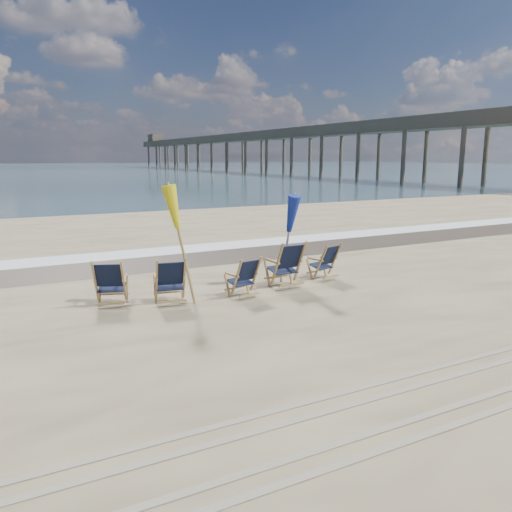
# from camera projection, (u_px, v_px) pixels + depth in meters

# --- Properties ---
(ocean) EXTENTS (400.00, 400.00, 0.00)m
(ocean) POSITION_uv_depth(u_px,v_px,m) (15.00, 169.00, 120.01)
(ocean) COLOR #3D5966
(ocean) RESTS_ON ground
(surf_foam) EXTENTS (200.00, 1.40, 0.01)m
(surf_foam) POSITION_uv_depth(u_px,v_px,m) (168.00, 250.00, 15.92)
(surf_foam) COLOR silver
(surf_foam) RESTS_ON ground
(wet_sand_strip) EXTENTS (200.00, 2.60, 0.00)m
(wet_sand_strip) POSITION_uv_depth(u_px,v_px,m) (184.00, 259.00, 14.62)
(wet_sand_strip) COLOR #42362A
(wet_sand_strip) RESTS_ON ground
(tire_tracks) EXTENTS (80.00, 1.30, 0.01)m
(tire_tracks) POSITION_uv_depth(u_px,v_px,m) (440.00, 394.00, 6.27)
(tire_tracks) COLOR gray
(tire_tracks) RESTS_ON ground
(beach_chair_0) EXTENTS (0.84, 0.88, 0.98)m
(beach_chair_0) POSITION_uv_depth(u_px,v_px,m) (124.00, 283.00, 9.88)
(beach_chair_0) COLOR black
(beach_chair_0) RESTS_ON ground
(beach_chair_1) EXTENTS (0.74, 0.81, 0.99)m
(beach_chair_1) POSITION_uv_depth(u_px,v_px,m) (184.00, 280.00, 10.07)
(beach_chair_1) COLOR black
(beach_chair_1) RESTS_ON ground
(beach_chair_2) EXTENTS (0.67, 0.73, 0.89)m
(beach_chair_2) POSITION_uv_depth(u_px,v_px,m) (256.00, 276.00, 10.65)
(beach_chair_2) COLOR black
(beach_chair_2) RESTS_ON ground
(beach_chair_3) EXTENTS (0.73, 0.81, 1.10)m
(beach_chair_3) POSITION_uv_depth(u_px,v_px,m) (300.00, 263.00, 11.41)
(beach_chair_3) COLOR black
(beach_chair_3) RESTS_ON ground
(beach_chair_4) EXTENTS (0.72, 0.77, 0.91)m
(beach_chair_4) POSITION_uv_depth(u_px,v_px,m) (335.00, 260.00, 12.21)
(beach_chair_4) COLOR black
(beach_chair_4) RESTS_ON ground
(umbrella_yellow) EXTENTS (0.30, 0.30, 2.42)m
(umbrella_yellow) POSITION_uv_depth(u_px,v_px,m) (182.00, 212.00, 9.79)
(umbrella_yellow) COLOR #AB864C
(umbrella_yellow) RESTS_ON ground
(umbrella_blue) EXTENTS (0.30, 0.30, 2.12)m
(umbrella_blue) POSITION_uv_depth(u_px,v_px,m) (287.00, 216.00, 11.46)
(umbrella_blue) COLOR #A5A5AD
(umbrella_blue) RESTS_ON ground
(fishing_pier) EXTENTS (4.40, 140.00, 9.30)m
(fishing_pier) POSITION_uv_depth(u_px,v_px,m) (259.00, 147.00, 89.38)
(fishing_pier) COLOR brown
(fishing_pier) RESTS_ON ground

